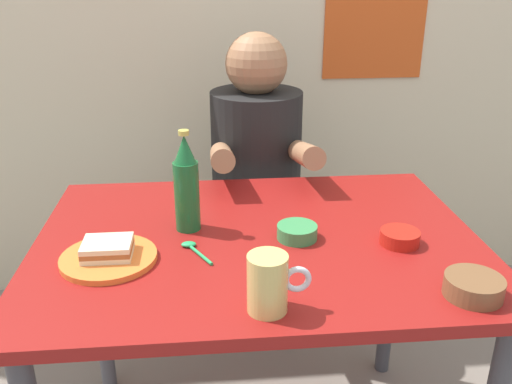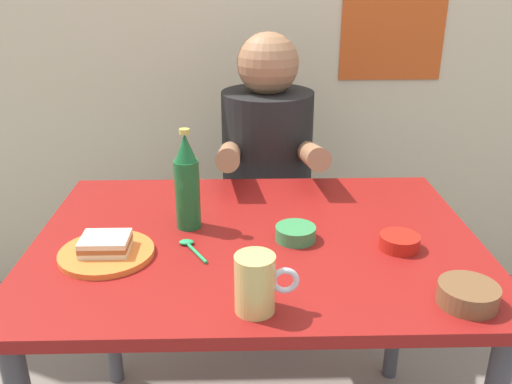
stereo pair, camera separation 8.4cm
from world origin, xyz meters
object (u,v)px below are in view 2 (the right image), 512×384
object	(u,v)px
sandwich	(105,244)
beer_mug	(256,283)
person_seated	(267,150)
beer_bottle	(187,184)
sambal_bowl_red	(400,241)
plate_orange	(107,253)
stool	(266,252)
dining_table	(256,269)

from	to	relation	value
sandwich	beer_mug	xyz separation A→B (m)	(0.34, -0.22, 0.03)
person_seated	beer_bottle	bearing A→B (deg)	-112.28
sambal_bowl_red	plate_orange	bearing A→B (deg)	-178.31
stool	plate_orange	size ratio (longest dim) A/B	2.05
sambal_bowl_red	stool	bearing A→B (deg)	112.22
dining_table	sambal_bowl_red	distance (m)	0.36
stool	plate_orange	xyz separation A→B (m)	(-0.41, -0.72, 0.40)
beer_bottle	plate_orange	bearing A→B (deg)	-139.60
person_seated	plate_orange	distance (m)	0.82
plate_orange	beer_mug	distance (m)	0.41
dining_table	beer_bottle	bearing A→B (deg)	160.22
stool	beer_mug	xyz separation A→B (m)	(-0.06, -0.94, 0.45)
dining_table	sandwich	xyz separation A→B (m)	(-0.35, -0.09, 0.13)
beer_bottle	sambal_bowl_red	size ratio (longest dim) A/B	2.73
stool	plate_orange	world-z (taller)	plate_orange
dining_table	sandwich	bearing A→B (deg)	-165.74
sandwich	sambal_bowl_red	bearing A→B (deg)	1.69
beer_bottle	sambal_bowl_red	xyz separation A→B (m)	(0.51, -0.13, -0.10)
person_seated	sandwich	bearing A→B (deg)	-119.85
sandwich	sambal_bowl_red	world-z (taller)	sandwich
plate_orange	beer_mug	world-z (taller)	beer_mug
sambal_bowl_red	person_seated	bearing A→B (deg)	112.54
dining_table	person_seated	size ratio (longest dim) A/B	1.53
plate_orange	person_seated	bearing A→B (deg)	60.15
beer_bottle	sambal_bowl_red	distance (m)	0.54
person_seated	sandwich	world-z (taller)	person_seated
sandwich	beer_mug	size ratio (longest dim) A/B	0.87
person_seated	sambal_bowl_red	xyz separation A→B (m)	(0.29, -0.69, -0.01)
dining_table	person_seated	xyz separation A→B (m)	(0.05, 0.62, 0.12)
sandwich	person_seated	bearing A→B (deg)	60.15
dining_table	person_seated	distance (m)	0.63
plate_orange	beer_bottle	world-z (taller)	beer_bottle
dining_table	person_seated	world-z (taller)	person_seated
plate_orange	sambal_bowl_red	xyz separation A→B (m)	(0.69, 0.02, 0.01)
stool	plate_orange	distance (m)	0.92
stool	beer_mug	size ratio (longest dim) A/B	3.57
plate_orange	sambal_bowl_red	distance (m)	0.69
person_seated	beer_mug	bearing A→B (deg)	-93.86
stool	sandwich	xyz separation A→B (m)	(-0.41, -0.72, 0.42)
stool	person_seated	xyz separation A→B (m)	(-0.00, -0.01, 0.42)
dining_table	beer_mug	distance (m)	0.35
stool	sandwich	size ratio (longest dim) A/B	4.09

